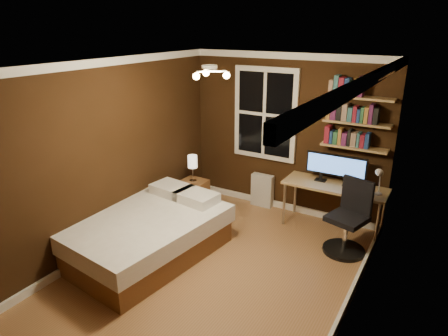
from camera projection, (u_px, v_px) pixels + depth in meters
The scene contains 23 objects.
floor at pixel (216, 270), 4.97m from camera, with size 4.20×4.20×0.00m, color olive.
wall_back at pixel (286, 135), 6.24m from camera, with size 3.20×0.04×2.50m, color black.
wall_left at pixel (113, 155), 5.30m from camera, with size 0.04×4.20×2.50m, color black.
wall_right at pixel (359, 208), 3.78m from camera, with size 0.04×4.20×2.50m, color black.
ceiling at pixel (215, 64), 4.11m from camera, with size 3.20×4.20×0.02m, color white.
window at pixel (265, 114), 6.28m from camera, with size 1.06×0.06×1.46m, color white.
door at pixel (299, 327), 2.60m from camera, with size 0.03×0.82×2.05m, color black, non-canonical shape.
ceiling_fixture at pixel (210, 75), 4.07m from camera, with size 0.44×0.44×0.18m, color beige, non-canonical shape.
bookshelf_lower at pixel (354, 147), 5.63m from camera, with size 0.92×0.22×0.03m, color tan.
books_row_lower at pixel (355, 138), 5.59m from camera, with size 0.60×0.16×0.23m, color maroon, non-canonical shape.
bookshelf_middle at pixel (357, 123), 5.51m from camera, with size 0.92×0.22×0.03m, color tan.
books_row_middle at pixel (358, 114), 5.47m from camera, with size 0.66×0.16×0.23m, color navy, non-canonical shape.
bookshelf_upper at pixel (360, 98), 5.39m from camera, with size 0.92×0.22×0.03m, color tan.
books_row_upper at pixel (361, 88), 5.35m from camera, with size 0.42×0.16×0.23m, color #2A633F, non-canonical shape.
bed at pixel (147, 234), 5.24m from camera, with size 1.69×2.18×0.69m.
nightstand at pixel (193, 195), 6.52m from camera, with size 0.40×0.40×0.50m, color brown.
bedside_lamp at pixel (193, 168), 6.36m from camera, with size 0.15×0.15×0.43m, color beige, non-canonical shape.
radiator at pixel (262, 190), 6.64m from camera, with size 0.37×0.13×0.55m, color beige.
desk at pixel (335, 189), 5.78m from camera, with size 1.46×0.55×0.70m.
monitor_left at pixel (322, 167), 5.86m from camera, with size 0.46×0.12×0.44m, color black, non-canonical shape.
monitor_right at pixel (350, 172), 5.66m from camera, with size 0.46×0.12×0.44m, color black, non-canonical shape.
desk_lamp at pixel (379, 181), 5.31m from camera, with size 0.14×0.32×0.44m, color silver, non-canonical shape.
office_chair at pixel (348, 225), 5.27m from camera, with size 0.56×0.56×1.00m.
Camera 1 is at (2.23, -3.60, 2.89)m, focal length 32.00 mm.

